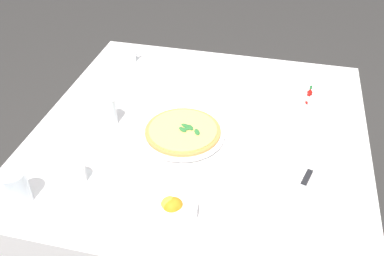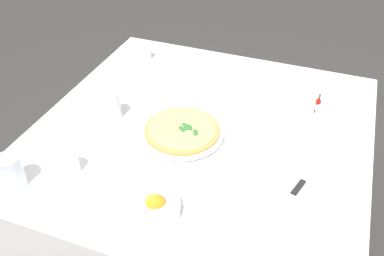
# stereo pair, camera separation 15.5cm
# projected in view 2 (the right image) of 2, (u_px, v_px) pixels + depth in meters

# --- Properties ---
(ground_plane) EXTENTS (8.00, 8.00, 0.00)m
(ground_plane) POSITION_uv_depth(u_px,v_px,m) (199.00, 249.00, 2.03)
(ground_plane) COLOR #33302D
(dining_table) EXTENTS (1.22, 1.22, 0.74)m
(dining_table) POSITION_uv_depth(u_px,v_px,m) (201.00, 154.00, 1.65)
(dining_table) COLOR white
(dining_table) RESTS_ON ground_plane
(pizza_plate) EXTENTS (0.31, 0.31, 0.02)m
(pizza_plate) POSITION_uv_depth(u_px,v_px,m) (182.00, 133.00, 1.54)
(pizza_plate) COLOR white
(pizza_plate) RESTS_ON dining_table
(pizza) EXTENTS (0.28, 0.28, 0.02)m
(pizza) POSITION_uv_depth(u_px,v_px,m) (182.00, 130.00, 1.53)
(pizza) COLOR #C68E47
(pizza) RESTS_ON pizza_plate
(coffee_cup_far_left) EXTENTS (0.13, 0.13, 0.07)m
(coffee_cup_far_left) POSITION_uv_depth(u_px,v_px,m) (68.00, 164.00, 1.38)
(coffee_cup_far_left) COLOR white
(coffee_cup_far_left) RESTS_ON dining_table
(coffee_cup_left_edge) EXTENTS (0.13, 0.13, 0.07)m
(coffee_cup_left_edge) POSITION_uv_depth(u_px,v_px,m) (143.00, 54.00, 1.99)
(coffee_cup_left_edge) COLOR white
(coffee_cup_left_edge) RESTS_ON dining_table
(water_glass_back_corner) EXTENTS (0.08, 0.08, 0.11)m
(water_glass_back_corner) POSITION_uv_depth(u_px,v_px,m) (12.00, 173.00, 1.32)
(water_glass_back_corner) COLOR white
(water_glass_back_corner) RESTS_ON dining_table
(water_glass_near_right) EXTENTS (0.07, 0.07, 0.11)m
(water_glass_near_right) POSITION_uv_depth(u_px,v_px,m) (112.00, 107.00, 1.61)
(water_glass_near_right) COLOR white
(water_glass_near_right) RESTS_ON dining_table
(napkin_folded) EXTENTS (0.24, 0.18, 0.02)m
(napkin_folded) POSITION_uv_depth(u_px,v_px,m) (291.00, 200.00, 1.28)
(napkin_folded) COLOR white
(napkin_folded) RESTS_ON dining_table
(dinner_knife) EXTENTS (0.19, 0.07, 0.01)m
(dinner_knife) POSITION_uv_depth(u_px,v_px,m) (291.00, 198.00, 1.27)
(dinner_knife) COLOR silver
(dinner_knife) RESTS_ON napkin_folded
(citrus_bowl) EXTENTS (0.15, 0.15, 0.06)m
(citrus_bowl) POSITION_uv_depth(u_px,v_px,m) (155.00, 207.00, 1.24)
(citrus_bowl) COLOR white
(citrus_bowl) RESTS_ON dining_table
(hot_sauce_bottle) EXTENTS (0.02, 0.02, 0.08)m
(hot_sauce_bottle) POSITION_uv_depth(u_px,v_px,m) (318.00, 105.00, 1.64)
(hot_sauce_bottle) COLOR #B7140F
(hot_sauce_bottle) RESTS_ON dining_table
(salt_shaker) EXTENTS (0.03, 0.03, 0.06)m
(salt_shaker) POSITION_uv_depth(u_px,v_px,m) (319.00, 111.00, 1.63)
(salt_shaker) COLOR white
(salt_shaker) RESTS_ON dining_table
(pepper_shaker) EXTENTS (0.03, 0.03, 0.06)m
(pepper_shaker) POSITION_uv_depth(u_px,v_px,m) (316.00, 103.00, 1.67)
(pepper_shaker) COLOR white
(pepper_shaker) RESTS_ON dining_table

